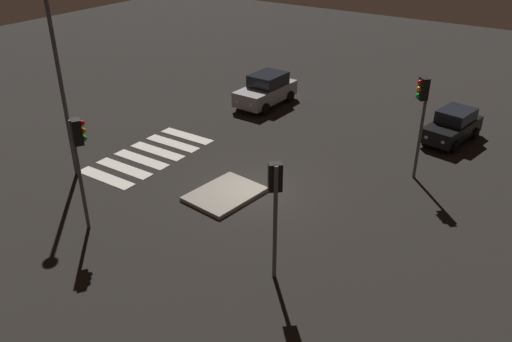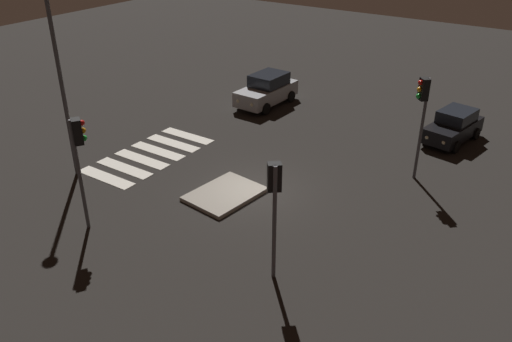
% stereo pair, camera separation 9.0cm
% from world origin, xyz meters
% --- Properties ---
extents(ground_plane, '(80.00, 80.00, 0.00)m').
position_xyz_m(ground_plane, '(0.00, 0.00, 0.00)').
color(ground_plane, black).
extents(traffic_island, '(3.39, 2.70, 0.18)m').
position_xyz_m(traffic_island, '(1.12, -0.88, 0.09)').
color(traffic_island, gray).
rests_on(traffic_island, ground).
extents(car_black, '(4.07, 2.35, 1.69)m').
position_xyz_m(car_black, '(-10.32, 5.58, 0.83)').
color(car_black, black).
rests_on(car_black, ground).
extents(car_silver, '(4.51, 2.24, 1.93)m').
position_xyz_m(car_silver, '(-9.41, -5.57, 0.95)').
color(car_silver, '#9EA0A5').
rests_on(car_silver, ground).
extents(traffic_light_east, '(0.53, 0.54, 4.54)m').
position_xyz_m(traffic_light_east, '(5.94, -3.79, 3.44)').
color(traffic_light_east, '#47474C').
rests_on(traffic_light_east, ground).
extents(traffic_light_north, '(0.53, 0.54, 4.25)m').
position_xyz_m(traffic_light_north, '(4.42, 3.70, 3.22)').
color(traffic_light_north, '#47474C').
rests_on(traffic_light_north, ground).
extents(traffic_light_west, '(0.54, 0.54, 4.77)m').
position_xyz_m(traffic_light_west, '(-5.06, 5.25, 3.61)').
color(traffic_light_west, '#47474C').
rests_on(traffic_light_west, ground).
extents(street_lamp, '(0.56, 0.56, 8.55)m').
position_xyz_m(street_lamp, '(3.35, -7.88, 5.74)').
color(street_lamp, '#47474C').
rests_on(street_lamp, ground).
extents(crosswalk_near, '(6.45, 3.20, 0.02)m').
position_xyz_m(crosswalk_near, '(-0.00, -6.46, 0.01)').
color(crosswalk_near, silver).
rests_on(crosswalk_near, ground).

